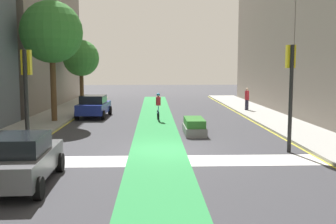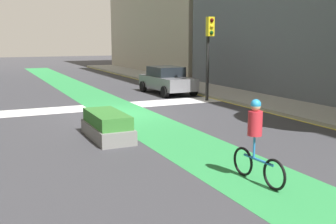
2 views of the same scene
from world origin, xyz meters
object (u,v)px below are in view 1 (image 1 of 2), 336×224
traffic_signal_near_right (290,78)px  pedestrian_sidewalk_right_a (247,99)px  street_tree_near (52,32)px  median_planter (194,127)px  car_grey_left_near (19,159)px  street_tree_far (81,58)px  cyclist_in_lane (158,106)px  car_blue_left_far (94,106)px  traffic_signal_near_left (27,83)px

traffic_signal_near_right → pedestrian_sidewalk_right_a: (1.69, 14.80, -2.09)m
street_tree_near → median_planter: street_tree_near is taller
traffic_signal_near_right → median_planter: bearing=128.0°
car_grey_left_near → median_planter: 10.93m
street_tree_far → traffic_signal_near_right: bearing=-58.7°
cyclist_in_lane → street_tree_near: street_tree_near is taller
street_tree_near → street_tree_far: 11.19m
car_blue_left_far → street_tree_far: street_tree_far is taller
traffic_signal_near_right → median_planter: traffic_signal_near_right is taller
cyclist_in_lane → street_tree_far: size_ratio=0.32×
traffic_signal_near_right → cyclist_in_lane: 11.38m
traffic_signal_near_left → traffic_signal_near_right: bearing=5.5°
car_blue_left_far → pedestrian_sidewalk_right_a: size_ratio=2.44×
street_tree_far → pedestrian_sidewalk_right_a: bearing=-21.1°
traffic_signal_near_left → car_blue_left_far: 13.08m
cyclist_in_lane → pedestrian_sidewalk_right_a: (7.09, 5.02, 0.08)m
car_grey_left_near → cyclist_in_lane: bearing=72.8°
car_grey_left_near → street_tree_far: (-2.45, 24.59, 3.51)m
traffic_signal_near_left → car_grey_left_near: 4.12m
cyclist_in_lane → traffic_signal_near_left: bearing=-115.5°
car_grey_left_near → median_planter: size_ratio=1.62×
traffic_signal_near_right → median_planter: 6.36m
traffic_signal_near_left → pedestrian_sidewalk_right_a: bearing=52.2°
car_grey_left_near → cyclist_in_lane: 14.87m
traffic_signal_near_right → car_blue_left_far: bearing=129.9°
street_tree_near → car_blue_left_far: bearing=53.1°
car_blue_left_far → car_grey_left_near: bearing=-89.5°
car_blue_left_far → street_tree_far: bearing=105.5°
traffic_signal_near_left → median_planter: traffic_signal_near_left is taller
traffic_signal_near_left → car_blue_left_far: size_ratio=0.99×
car_blue_left_far → median_planter: (6.40, -7.35, -0.40)m
cyclist_in_lane → street_tree_far: bearing=123.4°
traffic_signal_near_left → median_planter: 9.30m
street_tree_near → cyclist_in_lane: bearing=6.2°
car_blue_left_far → cyclist_in_lane: size_ratio=2.31×
car_blue_left_far → median_planter: 9.75m
car_grey_left_near → street_tree_far: 24.96m
traffic_signal_near_left → pedestrian_sidewalk_right_a: size_ratio=2.42×
car_grey_left_near → street_tree_near: size_ratio=0.57×
traffic_signal_near_right → traffic_signal_near_left: bearing=-174.5°
car_blue_left_far → street_tree_far: (-2.30, 8.29, 3.51)m
street_tree_far → car_blue_left_far: bearing=-74.5°
traffic_signal_near_right → car_grey_left_near: (-9.79, -4.43, -2.34)m
pedestrian_sidewalk_right_a → street_tree_far: (-13.94, 5.36, 3.26)m
traffic_signal_near_right → street_tree_near: bearing=143.0°
cyclist_in_lane → street_tree_far: 12.87m
street_tree_near → median_planter: (8.51, -4.54, -5.30)m
traffic_signal_near_left → pedestrian_sidewalk_right_a: traffic_signal_near_left is taller
traffic_signal_near_right → traffic_signal_near_left: 10.61m
pedestrian_sidewalk_right_a → median_planter: pedestrian_sidewalk_right_a is taller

